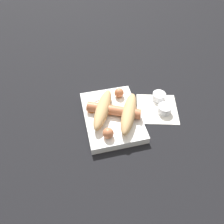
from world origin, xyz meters
TOP-DOWN VIEW (x-y plane):
  - ground_plane at (0.00, 0.00)m, footprint 3.00×3.00m
  - food_tray at (0.00, 0.00)m, footprint 0.24×0.18m
  - bread_roll at (0.01, 0.01)m, footprint 0.21×0.19m
  - sausage at (0.00, 0.01)m, footprint 0.19×0.17m
  - pickled_veggies at (-0.05, -0.04)m, footprint 0.06×0.08m
  - napkin at (-0.01, 0.17)m, footprint 0.17×0.17m
  - condiment_cup_near at (0.01, 0.18)m, footprint 0.05×0.05m
  - condiment_cup_far at (-0.05, 0.19)m, footprint 0.05×0.05m

SIDE VIEW (x-z plane):
  - ground_plane at x=0.00m, z-range 0.00..0.00m
  - napkin at x=-0.01m, z-range 0.00..0.00m
  - condiment_cup_near at x=0.01m, z-range 0.00..0.03m
  - condiment_cup_far at x=-0.05m, z-range 0.00..0.03m
  - food_tray at x=0.00m, z-range 0.00..0.03m
  - pickled_veggies at x=-0.05m, z-range 0.03..0.03m
  - sausage at x=0.00m, z-range 0.03..0.06m
  - bread_roll at x=0.01m, z-range 0.03..0.07m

